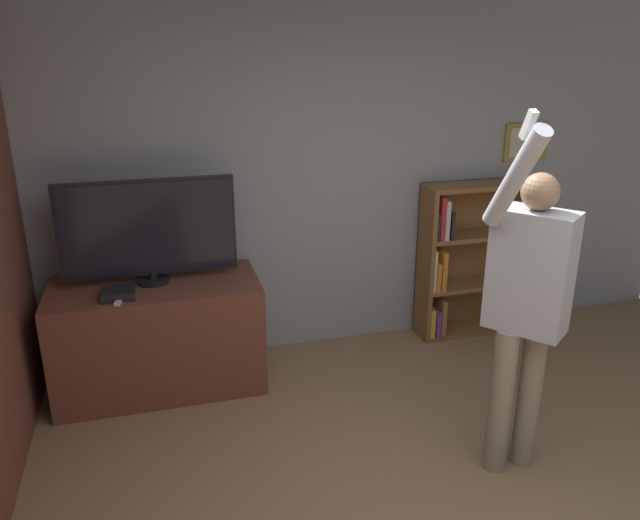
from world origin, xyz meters
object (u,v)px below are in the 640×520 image
object	(u,v)px
television	(148,230)
bookshelf	(467,260)
person	(528,300)
game_console	(118,293)

from	to	relation	value
television	bookshelf	world-z (taller)	television
television	person	xyz separation A→B (m)	(1.91, -1.49, -0.10)
game_console	person	distance (m)	2.50
television	person	size ratio (longest dim) A/B	0.56
game_console	bookshelf	world-z (taller)	bookshelf
bookshelf	person	xyz separation A→B (m)	(-0.58, -1.68, 0.41)
game_console	person	size ratio (longest dim) A/B	0.10
bookshelf	person	world-z (taller)	person
game_console	person	xyz separation A→B (m)	(2.13, -1.28, 0.24)
bookshelf	game_console	bearing A→B (deg)	-171.71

